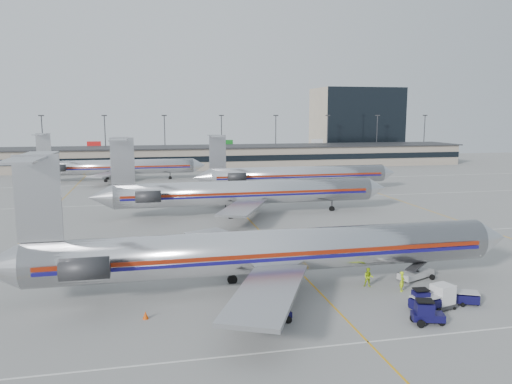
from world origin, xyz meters
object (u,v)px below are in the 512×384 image
object	(u,v)px
tug_center	(426,313)
jet_second_row	(241,192)
uld_container	(442,296)
jet_foreground	(260,251)
belt_loader	(417,272)

from	to	relation	value
tug_center	jet_second_row	bearing A→B (deg)	113.98
uld_container	tug_center	bearing A→B (deg)	-153.58
jet_foreground	uld_container	distance (m)	15.46
jet_second_row	belt_loader	bearing A→B (deg)	-72.31
uld_container	jet_foreground	bearing A→B (deg)	138.08
jet_second_row	tug_center	xyz separation A→B (m)	(6.01, -43.14, -2.69)
tug_center	uld_container	xyz separation A→B (m)	(3.01, 2.63, 0.11)
jet_foreground	belt_loader	size ratio (longest dim) A/B	10.18
jet_foreground	jet_second_row	distance (m)	33.85
uld_container	belt_loader	bearing A→B (deg)	61.49
jet_second_row	uld_container	distance (m)	41.58
tug_center	belt_loader	bearing A→B (deg)	79.81
tug_center	uld_container	world-z (taller)	uld_container
belt_loader	uld_container	bearing A→B (deg)	-127.49
jet_second_row	jet_foreground	bearing A→B (deg)	-97.69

